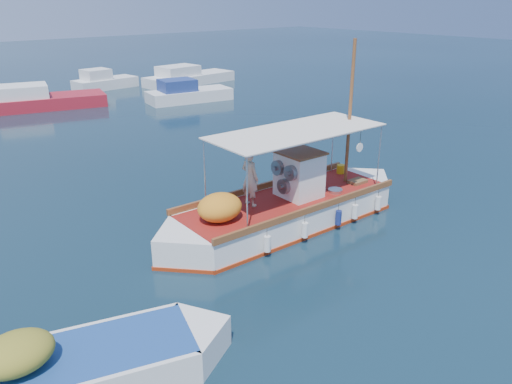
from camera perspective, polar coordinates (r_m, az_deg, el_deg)
ground at (r=16.59m, az=2.61°, el=-3.39°), size 160.00×160.00×0.00m
fishing_caique at (r=16.20m, az=3.41°, el=-2.01°), size 9.70×2.96×5.92m
dinghy at (r=10.65m, az=-20.86°, el=-18.83°), size 6.24×3.12×1.59m
bg_boat_n at (r=36.45m, az=-23.62°, el=9.50°), size 8.38×4.66×1.80m
bg_boat_ne at (r=36.15m, az=-7.89°, el=10.99°), size 6.16×3.14×1.80m
bg_boat_e at (r=43.52m, az=-7.84°, el=12.76°), size 8.19×3.40×1.80m
bg_boat_far_n at (r=42.71m, az=-17.02°, el=11.88°), size 5.13×2.51×1.80m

